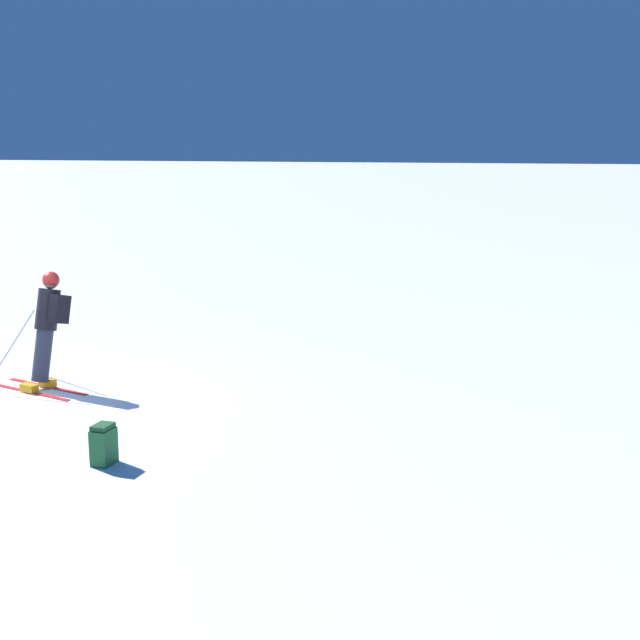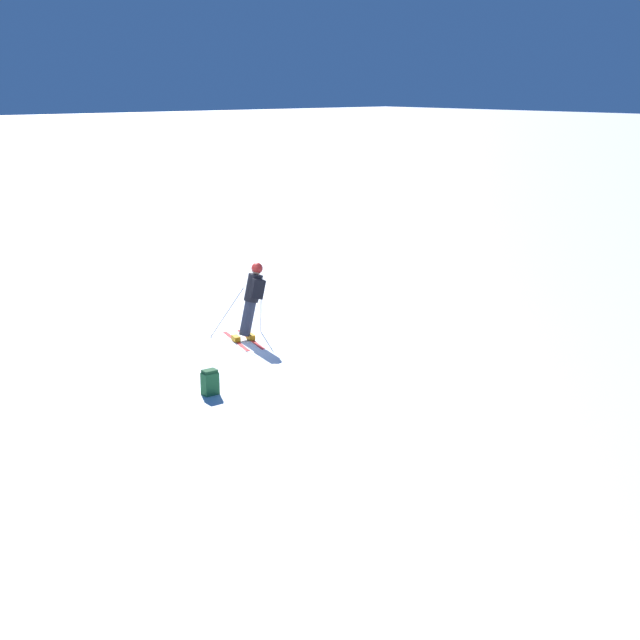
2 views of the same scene
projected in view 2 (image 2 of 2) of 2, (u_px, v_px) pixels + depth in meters
name	position (u px, v px, depth m)	size (l,w,h in m)	color
ground_plane	(210.00, 348.00, 20.23)	(300.00, 300.00, 0.00)	white
skier	(252.00, 297.00, 20.59)	(1.24, 1.79, 1.85)	red
spare_backpack	(210.00, 382.00, 17.13)	(0.31, 0.23, 0.50)	#236633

